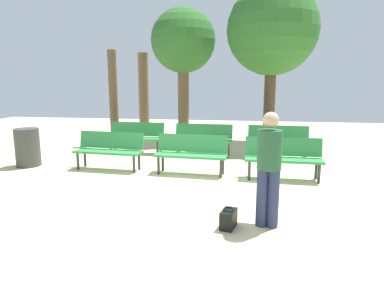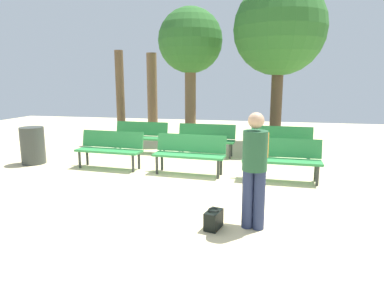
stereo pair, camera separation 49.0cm
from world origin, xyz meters
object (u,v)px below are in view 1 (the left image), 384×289
bench_r0_c2 (283,156)px  handbag (229,219)px  bench_r1_c0 (136,135)px  bench_r0_c1 (191,152)px  bench_r1_c2 (278,140)px  tree_1 (183,43)px  trash_bin (28,147)px  visitor_with_backpack (269,162)px  bench_r1_c1 (203,138)px  tree_3 (113,98)px  tree_2 (144,94)px  tree_0 (272,31)px  bench_r0_c0 (109,148)px

bench_r0_c2 → handbag: bench_r0_c2 is taller
bench_r0_c2 → bench_r1_c0: 4.46m
bench_r0_c1 → handbag: bench_r0_c1 is taller
bench_r1_c2 → tree_1: 4.94m
bench_r0_c1 → trash_bin: bearing=-177.5°
bench_r0_c2 → visitor_with_backpack: visitor_with_backpack is taller
handbag → bench_r1_c1: bearing=101.2°
tree_3 → trash_bin: bearing=-107.1°
bench_r1_c0 → tree_2: (-0.75, 3.34, 1.05)m
bench_r1_c2 → tree_1: (-3.05, 2.65, 2.84)m
bench_r0_c1 → tree_3: 4.62m
bench_r0_c2 → bench_r1_c2: bearing=89.0°
tree_0 → bench_r0_c1: bearing=-115.6°
tree_0 → tree_2: size_ratio=1.64×
tree_0 → tree_3: tree_0 is taller
handbag → bench_r1_c0: bearing=121.2°
bench_r0_c0 → tree_3: 3.52m
bench_r0_c1 → bench_r1_c0: size_ratio=1.01×
bench_r1_c1 → bench_r1_c2: bearing=0.5°
bench_r1_c0 → trash_bin: bearing=-135.9°
bench_r0_c2 → tree_0: 5.23m
tree_0 → tree_1: bearing=171.8°
tree_2 → handbag: 8.99m
bench_r1_c2 → bench_r1_c0: bearing=179.9°
tree_3 → handbag: (4.04, -6.04, -1.38)m
bench_r1_c2 → visitor_with_backpack: size_ratio=0.98×
tree_1 → trash_bin: size_ratio=4.88×
bench_r1_c0 → tree_1: (0.95, 2.50, 2.84)m
tree_1 → handbag: bearing=-75.1°
trash_bin → tree_2: bearing=75.2°
bench_r1_c1 → bench_r0_c2: bearing=-44.4°
bench_r1_c2 → tree_3: tree_3 is taller
tree_1 → tree_2: tree_1 is taller
bench_r1_c0 → tree_3: size_ratio=0.53×
tree_1 → bench_r0_c1: bearing=-77.8°
bench_r0_c0 → bench_r0_c2: (3.96, -0.22, 0.00)m
bench_r0_c2 → tree_3: size_ratio=0.53×
bench_r0_c1 → bench_r0_c2: 1.99m
bench_r1_c2 → handbag: (-1.11, -4.62, -0.37)m
bench_r0_c2 → trash_bin: size_ratio=1.74×
bench_r0_c1 → tree_1: size_ratio=0.36×
bench_r1_c2 → tree_1: tree_1 is taller
handbag → tree_2: bearing=114.2°
bench_r0_c2 → tree_1: bearing=124.0°
tree_0 → visitor_with_backpack: size_ratio=3.09×
tree_3 → bench_r0_c0: bearing=-70.7°
bench_r0_c2 → bench_r0_c1: bearing=178.1°
trash_bin → tree_3: bearing=72.9°
bench_r0_c0 → tree_1: size_ratio=0.36×
bench_r0_c0 → tree_2: 5.39m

